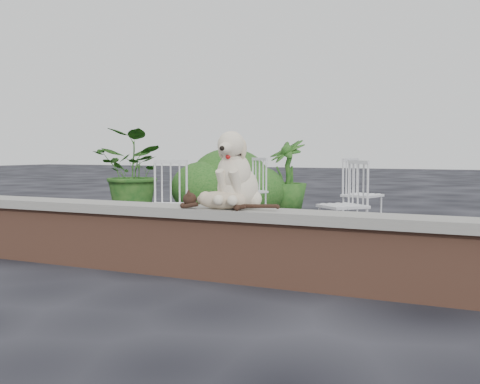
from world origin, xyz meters
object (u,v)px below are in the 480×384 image
at_px(chair_d, 343,204).
at_px(potted_plant_b, 287,176).
at_px(chair_e, 362,194).
at_px(cat, 221,199).
at_px(chair_b, 248,190).
at_px(potted_plant_a, 136,171).
at_px(chair_a, 167,204).
at_px(dog, 238,169).

height_order(chair_d, potted_plant_b, potted_plant_b).
relative_size(chair_d, chair_e, 1.00).
distance_m(cat, chair_d, 2.07).
distance_m(chair_b, potted_plant_a, 2.25).
bearing_deg(chair_a, potted_plant_b, 72.40).
distance_m(chair_e, potted_plant_b, 2.37).
xyz_separation_m(cat, chair_a, (-1.33, 1.27, -0.19)).
distance_m(dog, chair_d, 1.94).
bearing_deg(chair_d, potted_plant_a, -163.82).
distance_m(cat, chair_e, 3.64).
xyz_separation_m(chair_b, chair_d, (1.87, -1.61, 0.00)).
xyz_separation_m(dog, potted_plant_a, (-3.76, 3.80, -0.20)).
bearing_deg(chair_a, chair_e, 36.63).
height_order(chair_a, potted_plant_b, potted_plant_b).
relative_size(cat, chair_a, 1.02).
distance_m(dog, potted_plant_b, 5.34).
distance_m(chair_d, potted_plant_b, 3.76).
height_order(cat, chair_a, chair_a).
relative_size(cat, potted_plant_a, 0.68).
height_order(chair_b, chair_d, same).
xyz_separation_m(chair_d, potted_plant_b, (-1.92, 3.23, 0.14)).
bearing_deg(potted_plant_a, potted_plant_b, 30.71).
bearing_deg(chair_d, chair_e, 138.72).
bearing_deg(potted_plant_a, cat, -47.07).
xyz_separation_m(dog, chair_a, (-1.41, 1.12, -0.43)).
xyz_separation_m(potted_plant_a, potted_plant_b, (2.17, 1.29, -0.09)).
bearing_deg(chair_b, cat, -35.10).
distance_m(cat, chair_b, 3.91).
height_order(chair_d, chair_a, same).
distance_m(dog, cat, 0.29).
bearing_deg(chair_d, chair_a, -115.38).
xyz_separation_m(dog, chair_e, (0.13, 3.47, -0.43)).
height_order(dog, chair_a, dog).
height_order(chair_b, potted_plant_a, potted_plant_a).
relative_size(chair_b, chair_e, 1.00).
height_order(chair_d, chair_e, same).
distance_m(chair_a, potted_plant_a, 3.57).
distance_m(chair_d, chair_e, 1.62).
relative_size(cat, chair_b, 1.02).
distance_m(chair_a, chair_e, 2.81).
relative_size(dog, chair_a, 0.67).
height_order(dog, chair_d, dog).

